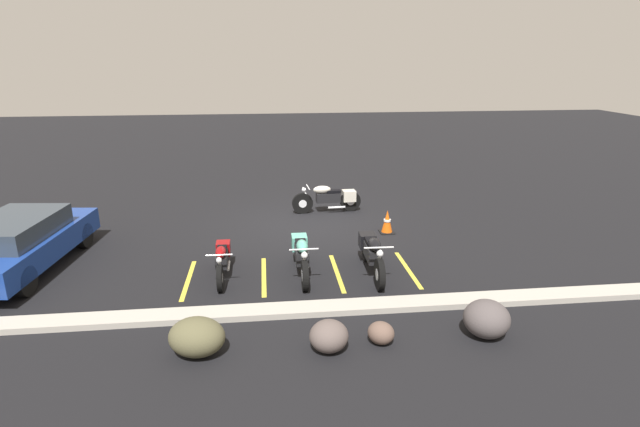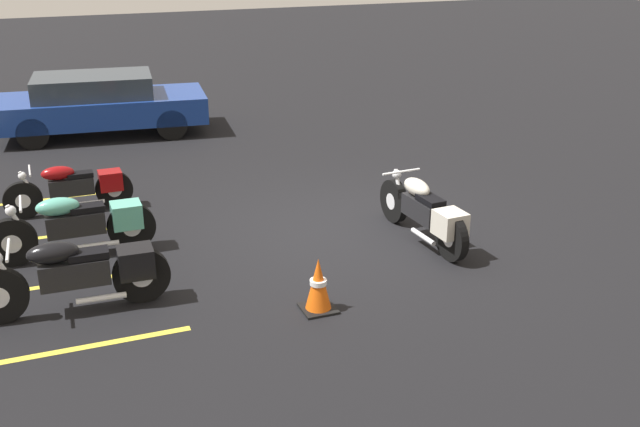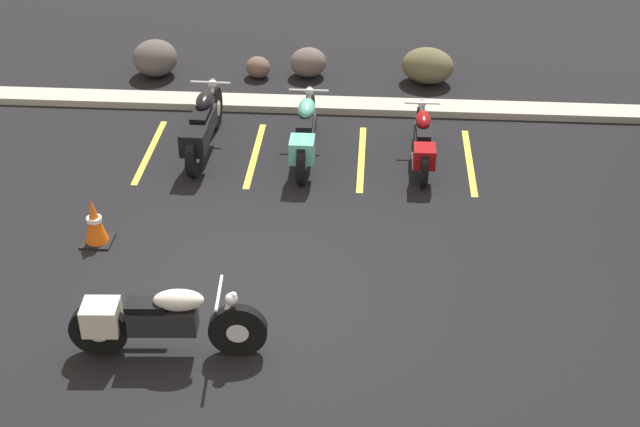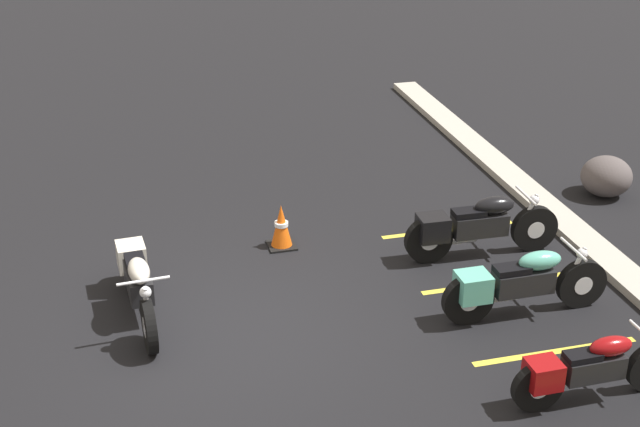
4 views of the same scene
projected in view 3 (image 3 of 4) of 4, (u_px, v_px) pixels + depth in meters
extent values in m
plane|color=black|center=(250.00, 301.00, 10.83)|extent=(60.00, 60.00, 0.00)
cylinder|color=black|center=(238.00, 330.00, 9.87)|extent=(0.66, 0.16, 0.66)
cylinder|color=silver|center=(238.00, 330.00, 9.87)|extent=(0.26, 0.14, 0.25)
cylinder|color=black|center=(99.00, 330.00, 9.87)|extent=(0.66, 0.16, 0.66)
cylinder|color=silver|center=(99.00, 330.00, 9.87)|extent=(0.26, 0.14, 0.25)
cube|color=black|center=(163.00, 319.00, 9.79)|extent=(0.77, 0.32, 0.30)
ellipsoid|color=beige|center=(179.00, 300.00, 9.64)|extent=(0.57, 0.29, 0.24)
cube|color=black|center=(145.00, 305.00, 9.68)|extent=(0.45, 0.27, 0.08)
cube|color=beige|center=(101.00, 317.00, 9.78)|extent=(0.42, 0.38, 0.34)
cylinder|color=silver|center=(226.00, 312.00, 9.73)|extent=(0.26, 0.08, 0.53)
cylinder|color=silver|center=(219.00, 293.00, 9.59)|extent=(0.07, 0.62, 0.04)
sphere|color=silver|center=(231.00, 299.00, 9.63)|extent=(0.14, 0.14, 0.14)
cylinder|color=silver|center=(145.00, 332.00, 10.07)|extent=(0.55, 0.10, 0.07)
cylinder|color=black|center=(215.00, 108.00, 14.60)|extent=(0.14, 0.68, 0.68)
cylinder|color=silver|center=(215.00, 108.00, 14.60)|extent=(0.14, 0.26, 0.26)
cylinder|color=black|center=(194.00, 154.00, 13.26)|extent=(0.14, 0.68, 0.68)
cylinder|color=silver|center=(194.00, 154.00, 13.26)|extent=(0.14, 0.26, 0.26)
cube|color=black|center=(204.00, 123.00, 13.81)|extent=(0.31, 0.79, 0.31)
ellipsoid|color=black|center=(205.00, 101.00, 13.83)|extent=(0.28, 0.58, 0.25)
cube|color=black|center=(200.00, 116.00, 13.55)|extent=(0.26, 0.46, 0.08)
cube|color=black|center=(194.00, 142.00, 13.21)|extent=(0.38, 0.42, 0.35)
cylinder|color=silver|center=(212.00, 96.00, 14.36)|extent=(0.07, 0.27, 0.55)
cylinder|color=silver|center=(210.00, 82.00, 14.16)|extent=(0.64, 0.06, 0.04)
sphere|color=silver|center=(212.00, 84.00, 14.32)|extent=(0.14, 0.14, 0.14)
cylinder|color=silver|center=(192.00, 148.00, 13.77)|extent=(0.09, 0.57, 0.07)
cylinder|color=black|center=(310.00, 115.00, 14.40)|extent=(0.12, 0.66, 0.66)
cylinder|color=silver|center=(310.00, 115.00, 14.40)|extent=(0.13, 0.25, 0.25)
cylinder|color=black|center=(302.00, 162.00, 13.09)|extent=(0.12, 0.66, 0.66)
cylinder|color=silver|center=(302.00, 162.00, 13.09)|extent=(0.13, 0.25, 0.25)
cube|color=black|center=(306.00, 130.00, 13.62)|extent=(0.28, 0.76, 0.30)
ellipsoid|color=#59B29E|center=(307.00, 109.00, 13.64)|extent=(0.26, 0.56, 0.24)
cube|color=black|center=(305.00, 124.00, 13.37)|extent=(0.24, 0.44, 0.08)
cube|color=#59B29E|center=(302.00, 150.00, 13.03)|extent=(0.36, 0.40, 0.34)
cylinder|color=silver|center=(309.00, 104.00, 14.16)|extent=(0.06, 0.26, 0.53)
cylinder|color=silver|center=(309.00, 90.00, 13.96)|extent=(0.62, 0.04, 0.04)
sphere|color=silver|center=(310.00, 92.00, 14.12)|extent=(0.14, 0.14, 0.14)
cylinder|color=silver|center=(295.00, 155.00, 13.58)|extent=(0.07, 0.55, 0.07)
cylinder|color=black|center=(420.00, 125.00, 14.19)|extent=(0.11, 0.58, 0.58)
cylinder|color=silver|center=(420.00, 125.00, 14.19)|extent=(0.11, 0.22, 0.22)
cylinder|color=black|center=(424.00, 167.00, 13.03)|extent=(0.11, 0.58, 0.58)
cylinder|color=silver|center=(424.00, 167.00, 13.03)|extent=(0.11, 0.22, 0.22)
cube|color=black|center=(423.00, 139.00, 13.50)|extent=(0.25, 0.67, 0.27)
ellipsoid|color=maroon|center=(423.00, 120.00, 13.52)|extent=(0.24, 0.50, 0.21)
cube|color=black|center=(424.00, 133.00, 13.28)|extent=(0.22, 0.39, 0.07)
cube|color=maroon|center=(424.00, 156.00, 12.98)|extent=(0.32, 0.36, 0.30)
cylinder|color=silver|center=(421.00, 115.00, 13.97)|extent=(0.06, 0.23, 0.47)
cylinder|color=silver|center=(422.00, 103.00, 13.81)|extent=(0.55, 0.04, 0.03)
sphere|color=silver|center=(422.00, 104.00, 13.94)|extent=(0.12, 0.12, 0.12)
cylinder|color=silver|center=(414.00, 161.00, 13.46)|extent=(0.07, 0.49, 0.06)
cube|color=#A8A399|center=(292.00, 104.00, 15.38)|extent=(18.00, 0.50, 0.12)
ellipsoid|color=#5A4E4A|center=(308.00, 62.00, 16.39)|extent=(0.92, 0.92, 0.53)
ellipsoid|color=#504949|center=(155.00, 58.00, 16.40)|extent=(1.09, 1.10, 0.66)
ellipsoid|color=brown|center=(428.00, 66.00, 16.13)|extent=(1.11, 1.00, 0.64)
ellipsoid|color=brown|center=(258.00, 67.00, 16.39)|extent=(0.64, 0.64, 0.39)
cube|color=black|center=(98.00, 241.00, 11.90)|extent=(0.40, 0.40, 0.03)
cone|color=#EA590F|center=(94.00, 221.00, 11.74)|extent=(0.32, 0.32, 0.66)
cylinder|color=white|center=(94.00, 219.00, 11.72)|extent=(0.20, 0.20, 0.06)
cube|color=gold|center=(150.00, 151.00, 14.05)|extent=(0.10, 2.10, 0.00)
cube|color=gold|center=(255.00, 155.00, 13.96)|extent=(0.10, 2.10, 0.00)
cube|color=gold|center=(361.00, 158.00, 13.86)|extent=(0.10, 2.10, 0.00)
cube|color=gold|center=(469.00, 162.00, 13.77)|extent=(0.10, 2.10, 0.00)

